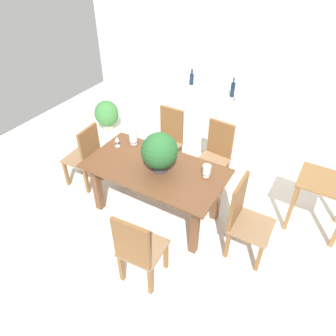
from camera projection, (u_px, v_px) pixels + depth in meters
The scene contains 18 objects.
ground_plane at pixel (166, 201), 4.45m from camera, with size 7.04×7.04×0.00m, color silver.
back_wall at pixel (242, 56), 5.42m from camera, with size 6.40×0.10×2.60m, color beige.
dining_table at pixel (155, 178), 3.91m from camera, with size 1.72×0.91×0.76m.
chair_near_right at pixel (137, 249), 3.14m from camera, with size 0.46×0.46×0.99m.
chair_foot_end at pixel (244, 216), 3.48m from camera, with size 0.44×0.46×1.00m.
chair_far_left at pixel (168, 138), 4.77m from camera, with size 0.42×0.47×0.99m.
chair_head_end at pixel (86, 155), 4.42m from camera, with size 0.47×0.44×0.99m.
chair_far_right at pixel (216, 153), 4.46m from camera, with size 0.45×0.51×0.98m.
flower_centerpiece at pixel (160, 151), 3.62m from camera, with size 0.43×0.43×0.49m.
crystal_vase_left at pixel (133, 137), 4.17m from camera, with size 0.11×0.11×0.18m.
crystal_vase_center_near at pixel (207, 170), 3.63m from camera, with size 0.10×0.10×0.15m.
wine_glass at pixel (117, 140), 4.12m from camera, with size 0.06×0.06×0.15m.
kitchen_counter at pixel (203, 117), 5.43m from camera, with size 1.42×0.69×0.93m, color silver.
wine_bottle_dark at pixel (233, 90), 4.92m from camera, with size 0.07×0.07×0.31m.
wine_bottle_amber at pixel (192, 79), 5.30m from camera, with size 0.07×0.07×0.27m.
wine_bottle_green at pixel (237, 98), 4.75m from camera, with size 0.07×0.07×0.23m.
side_table at pixel (323, 193), 3.76m from camera, with size 0.63×0.54×0.75m.
potted_plant_floor at pixel (107, 114), 5.83m from camera, with size 0.45×0.45×0.57m.
Camera 1 is at (1.66, -2.76, 3.11)m, focal length 33.66 mm.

